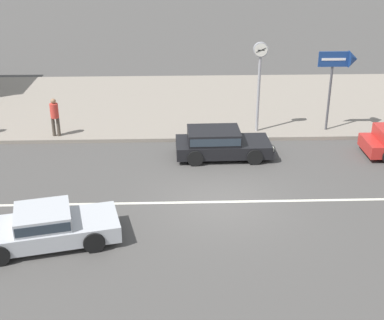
# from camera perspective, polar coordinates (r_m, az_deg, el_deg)

# --- Properties ---
(ground_plane) EXTENTS (160.00, 160.00, 0.00)m
(ground_plane) POSITION_cam_1_polar(r_m,az_deg,el_deg) (17.36, 3.21, -4.48)
(ground_plane) COLOR #4C4947
(lane_centre_stripe) EXTENTS (50.40, 0.14, 0.01)m
(lane_centre_stripe) POSITION_cam_1_polar(r_m,az_deg,el_deg) (17.35, 3.21, -4.48)
(lane_centre_stripe) COLOR silver
(lane_centre_stripe) RESTS_ON ground
(kerb_strip) EXTENTS (68.00, 10.00, 0.15)m
(kerb_strip) POSITION_cam_1_polar(r_m,az_deg,el_deg) (26.79, 1.34, 6.11)
(kerb_strip) COLOR gray
(kerb_strip) RESTS_ON ground
(hatchback_black_1) EXTENTS (3.72, 1.83, 1.10)m
(hatchback_black_1) POSITION_cam_1_polar(r_m,az_deg,el_deg) (20.46, 2.97, 1.89)
(hatchback_black_1) COLOR black
(hatchback_black_1) RESTS_ON ground
(sedan_silver_3) EXTENTS (4.37, 2.49, 1.06)m
(sedan_silver_3) POSITION_cam_1_polar(r_m,az_deg,el_deg) (15.50, -15.49, -6.87)
(sedan_silver_3) COLOR #B7BABF
(sedan_silver_3) RESTS_ON ground
(street_clock) EXTENTS (0.60, 0.22, 3.77)m
(street_clock) POSITION_cam_1_polar(r_m,az_deg,el_deg) (22.23, 7.24, 9.76)
(street_clock) COLOR #9E9EA3
(street_clock) RESTS_ON kerb_strip
(arrow_signboard) EXTENTS (1.60, 0.69, 3.40)m
(arrow_signboard) POSITION_cam_1_polar(r_m,az_deg,el_deg) (23.04, 16.15, 9.85)
(arrow_signboard) COLOR #4C4C51
(arrow_signboard) RESTS_ON kerb_strip
(pedestrian_mid_kerb) EXTENTS (0.34, 0.34, 1.61)m
(pedestrian_mid_kerb) POSITION_cam_1_polar(r_m,az_deg,el_deg) (22.70, -14.45, 4.73)
(pedestrian_mid_kerb) COLOR #4C4238
(pedestrian_mid_kerb) RESTS_ON kerb_strip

